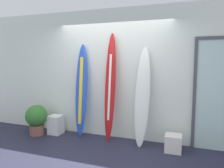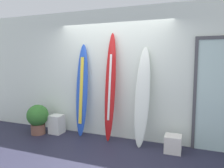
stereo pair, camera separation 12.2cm
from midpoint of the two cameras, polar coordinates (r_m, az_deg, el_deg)
ground at (r=3.97m, az=-6.76°, el=-19.48°), size 8.00×8.00×0.04m
wall_back at (r=4.78m, az=0.02°, el=2.67°), size 7.20×0.20×2.80m
surfboard_cobalt at (r=4.87m, az=-8.80°, el=-1.85°), size 0.28×0.29×2.06m
surfboard_crimson at (r=4.53m, az=-1.32°, el=-0.86°), size 0.24×0.33×2.28m
surfboard_ivory at (r=4.33m, az=7.23°, el=-3.51°), size 0.32×0.43×1.97m
display_block_left at (r=5.28m, az=-15.28°, el=-10.30°), size 0.29×0.29×0.43m
display_block_center at (r=4.33m, az=15.07°, el=-14.84°), size 0.31×0.31×0.32m
potted_plant at (r=5.30m, az=-19.93°, el=-8.47°), size 0.49×0.49×0.69m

